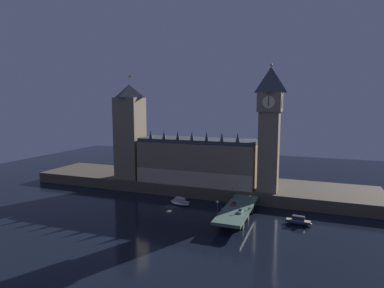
{
  "coord_description": "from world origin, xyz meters",
  "views": [
    {
      "loc": [
        70.89,
        -152.64,
        55.08
      ],
      "look_at": [
        5.52,
        20.0,
        32.03
      ],
      "focal_mm": 30.0,
      "sensor_mm": 36.0,
      "label": 1
    }
  ],
  "objects_px": {
    "boat_upstream": "(180,202)",
    "street_lamp_far": "(233,190)",
    "clock_tower": "(269,125)",
    "pedestrian_mid_walk": "(248,209)",
    "victoria_tower": "(130,131)",
    "car_southbound_lead": "(240,211)",
    "pedestrian_near_rail": "(222,210)",
    "street_lamp_near": "(217,206)",
    "car_northbound_lead": "(234,203)",
    "boat_downstream": "(298,221)",
    "street_lamp_mid": "(250,200)"
  },
  "relations": [
    {
      "from": "car_northbound_lead",
      "to": "street_lamp_mid",
      "type": "relative_size",
      "value": 0.71
    },
    {
      "from": "victoria_tower",
      "to": "boat_downstream",
      "type": "relative_size",
      "value": 5.41
    },
    {
      "from": "car_northbound_lead",
      "to": "boat_downstream",
      "type": "height_order",
      "value": "car_northbound_lead"
    },
    {
      "from": "pedestrian_near_rail",
      "to": "boat_upstream",
      "type": "bearing_deg",
      "value": 147.49
    },
    {
      "from": "pedestrian_mid_walk",
      "to": "street_lamp_near",
      "type": "bearing_deg",
      "value": -132.95
    },
    {
      "from": "victoria_tower",
      "to": "boat_downstream",
      "type": "distance_m",
      "value": 118.3
    },
    {
      "from": "street_lamp_mid",
      "to": "boat_upstream",
      "type": "relative_size",
      "value": 0.54
    },
    {
      "from": "street_lamp_near",
      "to": "boat_upstream",
      "type": "height_order",
      "value": "street_lamp_near"
    },
    {
      "from": "car_southbound_lead",
      "to": "pedestrian_mid_walk",
      "type": "relative_size",
      "value": 2.67
    },
    {
      "from": "street_lamp_far",
      "to": "street_lamp_near",
      "type": "bearing_deg",
      "value": -90.0
    },
    {
      "from": "victoria_tower",
      "to": "pedestrian_mid_walk",
      "type": "bearing_deg",
      "value": -23.18
    },
    {
      "from": "victoria_tower",
      "to": "car_southbound_lead",
      "type": "relative_size",
      "value": 16.02
    },
    {
      "from": "car_northbound_lead",
      "to": "car_southbound_lead",
      "type": "height_order",
      "value": "car_southbound_lead"
    },
    {
      "from": "pedestrian_mid_walk",
      "to": "street_lamp_mid",
      "type": "xyz_separation_m",
      "value": [
        0.4,
        2.3,
        3.4
      ]
    },
    {
      "from": "boat_upstream",
      "to": "boat_downstream",
      "type": "xyz_separation_m",
      "value": [
        62.31,
        -7.52,
        0.02
      ]
    },
    {
      "from": "street_lamp_mid",
      "to": "street_lamp_far",
      "type": "distance_m",
      "value": 18.97
    },
    {
      "from": "victoria_tower",
      "to": "car_southbound_lead",
      "type": "height_order",
      "value": "victoria_tower"
    },
    {
      "from": "street_lamp_mid",
      "to": "boat_downstream",
      "type": "xyz_separation_m",
      "value": [
        21.91,
        2.5,
        -8.28
      ]
    },
    {
      "from": "car_northbound_lead",
      "to": "boat_upstream",
      "type": "bearing_deg",
      "value": 168.32
    },
    {
      "from": "car_northbound_lead",
      "to": "street_lamp_far",
      "type": "height_order",
      "value": "street_lamp_far"
    },
    {
      "from": "clock_tower",
      "to": "pedestrian_mid_walk",
      "type": "xyz_separation_m",
      "value": [
        -4.33,
        -34.14,
        -37.25
      ]
    },
    {
      "from": "car_southbound_lead",
      "to": "car_northbound_lead",
      "type": "bearing_deg",
      "value": 118.69
    },
    {
      "from": "car_northbound_lead",
      "to": "pedestrian_near_rail",
      "type": "relative_size",
      "value": 2.99
    },
    {
      "from": "street_lamp_mid",
      "to": "car_southbound_lead",
      "type": "bearing_deg",
      "value": -115.41
    },
    {
      "from": "clock_tower",
      "to": "boat_downstream",
      "type": "relative_size",
      "value": 5.65
    },
    {
      "from": "victoria_tower",
      "to": "street_lamp_far",
      "type": "xyz_separation_m",
      "value": [
        74.26,
        -19.73,
        -27.43
      ]
    },
    {
      "from": "street_lamp_mid",
      "to": "pedestrian_mid_walk",
      "type": "bearing_deg",
      "value": -99.86
    },
    {
      "from": "clock_tower",
      "to": "boat_upstream",
      "type": "bearing_deg",
      "value": -153.79
    },
    {
      "from": "victoria_tower",
      "to": "street_lamp_mid",
      "type": "relative_size",
      "value": 9.93
    },
    {
      "from": "street_lamp_mid",
      "to": "boat_upstream",
      "type": "bearing_deg",
      "value": 166.07
    },
    {
      "from": "street_lamp_far",
      "to": "boat_upstream",
      "type": "bearing_deg",
      "value": -170.61
    },
    {
      "from": "clock_tower",
      "to": "street_lamp_near",
      "type": "relative_size",
      "value": 10.06
    },
    {
      "from": "car_southbound_lead",
      "to": "pedestrian_near_rail",
      "type": "height_order",
      "value": "pedestrian_near_rail"
    },
    {
      "from": "victoria_tower",
      "to": "pedestrian_near_rail",
      "type": "xyz_separation_m",
      "value": [
        74.66,
        -42.8,
        -30.93
      ]
    },
    {
      "from": "pedestrian_mid_walk",
      "to": "street_lamp_mid",
      "type": "distance_m",
      "value": 4.13
    },
    {
      "from": "victoria_tower",
      "to": "clock_tower",
      "type": "bearing_deg",
      "value": -1.66
    },
    {
      "from": "street_lamp_near",
      "to": "boat_downstream",
      "type": "xyz_separation_m",
      "value": [
        33.87,
        17.22,
        -8.41
      ]
    },
    {
      "from": "street_lamp_near",
      "to": "street_lamp_far",
      "type": "xyz_separation_m",
      "value": [
        0.0,
        29.44,
        -0.01
      ]
    },
    {
      "from": "victoria_tower",
      "to": "boat_downstream",
      "type": "xyz_separation_m",
      "value": [
        108.13,
        -31.95,
        -35.82
      ]
    },
    {
      "from": "car_southbound_lead",
      "to": "street_lamp_far",
      "type": "bearing_deg",
      "value": 112.25
    },
    {
      "from": "clock_tower",
      "to": "boat_downstream",
      "type": "distance_m",
      "value": 54.39
    },
    {
      "from": "street_lamp_far",
      "to": "victoria_tower",
      "type": "bearing_deg",
      "value": 165.12
    },
    {
      "from": "boat_upstream",
      "to": "street_lamp_far",
      "type": "bearing_deg",
      "value": 9.39
    },
    {
      "from": "victoria_tower",
      "to": "car_southbound_lead",
      "type": "distance_m",
      "value": 97.75
    },
    {
      "from": "street_lamp_mid",
      "to": "pedestrian_near_rail",
      "type": "bearing_deg",
      "value": -144.14
    },
    {
      "from": "pedestrian_near_rail",
      "to": "street_lamp_far",
      "type": "distance_m",
      "value": 23.35
    },
    {
      "from": "car_southbound_lead",
      "to": "clock_tower",
      "type": "bearing_deg",
      "value": 79.54
    },
    {
      "from": "boat_downstream",
      "to": "victoria_tower",
      "type": "bearing_deg",
      "value": 163.54
    },
    {
      "from": "street_lamp_near",
      "to": "boat_upstream",
      "type": "bearing_deg",
      "value": 138.98
    },
    {
      "from": "street_lamp_near",
      "to": "boat_downstream",
      "type": "relative_size",
      "value": 0.56
    }
  ]
}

